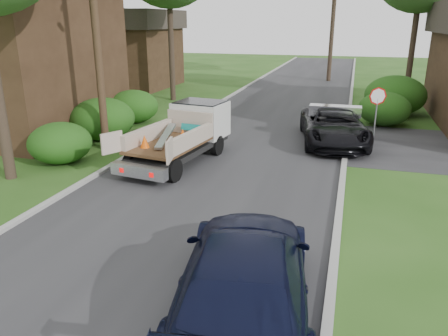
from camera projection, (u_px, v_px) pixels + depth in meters
ground at (187, 213)px, 12.21m from camera, size 120.00×120.00×0.00m
road at (260, 131)px, 21.30m from camera, size 8.00×90.00×0.02m
curb_left at (182, 124)px, 22.38m from camera, size 0.20×90.00×0.12m
curb_right at (347, 136)px, 20.19m from camera, size 0.20×90.00×0.12m
stop_sign at (377, 104)px, 18.44m from camera, size 0.71×0.32×2.48m
utility_pole at (95, 19)px, 16.54m from camera, size 2.42×1.25×10.00m
house_left_far at (126, 48)px, 34.83m from camera, size 7.56×7.56×6.00m
hedge_left_a at (60, 143)px, 16.35m from camera, size 2.34×2.34×1.53m
hedge_left_b at (103, 119)px, 19.55m from camera, size 2.86×2.86×1.87m
hedge_left_c at (133, 106)px, 22.84m from camera, size 2.60×2.60×1.70m
hedge_right_a at (384, 109)px, 22.21m from camera, size 2.60×2.60×1.70m
hedge_right_b at (395, 95)px, 24.67m from camera, size 3.38×3.38×2.21m
flatbed_truck at (189, 130)px, 16.83m from camera, size 2.99×5.69×2.06m
black_pickup at (334, 126)px, 18.92m from camera, size 3.52×5.99×1.56m
navy_suv at (245, 275)px, 7.75m from camera, size 3.19×5.99×1.65m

